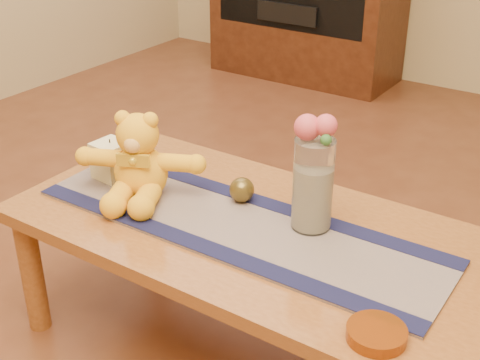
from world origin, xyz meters
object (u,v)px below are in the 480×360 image
Objects in this scene: pillar_candle at (111,160)px; amber_dish at (376,334)px; teddy_bear at (140,156)px; bronze_ball at (242,190)px; glass_vase at (313,185)px.

pillar_candle reaches higher than amber_dish.
teddy_bear is 0.32m from bronze_ball.
teddy_bear is at bearing -11.45° from pillar_candle.
pillar_candle is 1.58× the size of bronze_ball.
pillar_candle is 0.89× the size of amber_dish.
pillar_candle is at bearing -172.87° from glass_vase.
pillar_candle is at bearing 143.67° from teddy_bear.
glass_vase reaches higher than teddy_bear.
amber_dish is at bearing -43.83° from glass_vase.
teddy_bear is 0.89m from amber_dish.
pillar_candle is 1.03m from amber_dish.
amber_dish is (0.34, -0.32, -0.12)m from glass_vase.
amber_dish is (0.85, -0.21, -0.12)m from teddy_bear.
amber_dish is at bearing -38.65° from teddy_bear.
glass_vase is at bearing 7.13° from pillar_candle.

